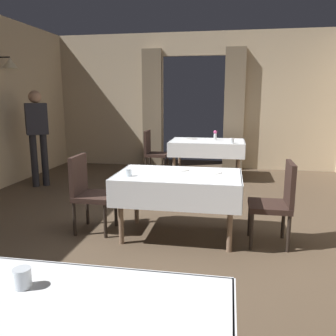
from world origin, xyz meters
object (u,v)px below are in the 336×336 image
at_px(chair_mid_right, 277,199).
at_px(flower_vase_far, 215,135).
at_px(dining_table_mid, 179,182).
at_px(chair_mid_left, 88,190).
at_px(person_waiter_by_doorway, 37,130).
at_px(glass_near_a, 22,278).
at_px(glass_far_c, 232,141).
at_px(plate_mid_b, 180,170).
at_px(plate_mid_c, 213,172).
at_px(plate_far_b, 192,139).
at_px(glass_mid_a, 129,173).
at_px(dining_table_far, 207,145).
at_px(chair_far_left, 153,151).

distance_m(chair_mid_right, flower_vase_far, 3.39).
relative_size(dining_table_mid, chair_mid_left, 1.53).
bearing_deg(person_waiter_by_doorway, glass_near_a, -60.57).
bearing_deg(glass_far_c, plate_mid_b, -103.65).
relative_size(plate_mid_c, plate_far_b, 0.91).
xyz_separation_m(chair_mid_right, glass_mid_a, (-1.62, -0.18, 0.28)).
bearing_deg(plate_mid_c, flower_vase_far, 91.98).
bearing_deg(chair_mid_left, flower_vase_far, 67.12).
xyz_separation_m(flower_vase_far, plate_far_b, (-0.49, 0.11, -0.10)).
height_order(plate_far_b, person_waiter_by_doorway, person_waiter_by_doorway).
bearing_deg(plate_mid_b, glass_mid_a, -140.07).
xyz_separation_m(dining_table_mid, glass_near_a, (-0.36, -2.50, 0.15)).
bearing_deg(glass_near_a, chair_mid_right, 59.46).
relative_size(dining_table_mid, glass_far_c, 14.22).
bearing_deg(dining_table_mid, plate_far_b, 93.73).
height_order(dining_table_mid, chair_mid_right, chair_mid_right).
bearing_deg(chair_mid_left, person_waiter_by_doorway, 132.51).
bearing_deg(glass_mid_a, plate_far_b, 85.05).
distance_m(dining_table_far, glass_near_a, 5.65).
distance_m(chair_far_left, plate_mid_b, 3.09).
bearing_deg(chair_mid_right, glass_far_c, 99.81).
distance_m(chair_far_left, glass_far_c, 1.67).
bearing_deg(plate_mid_b, plate_mid_c, -13.04).
bearing_deg(glass_near_a, chair_mid_left, 106.51).
relative_size(dining_table_mid, plate_mid_c, 6.76).
xyz_separation_m(dining_table_far, glass_far_c, (0.48, -0.35, 0.14)).
distance_m(chair_far_left, plate_far_b, 0.84).
relative_size(glass_near_a, glass_mid_a, 1.15).
distance_m(chair_far_left, plate_mid_c, 3.32).
relative_size(glass_mid_a, person_waiter_by_doorway, 0.05).
xyz_separation_m(plate_mid_c, person_waiter_by_doorway, (-3.21, 1.76, 0.27)).
bearing_deg(glass_mid_a, chair_far_left, 98.01).
xyz_separation_m(glass_near_a, glass_mid_a, (-0.17, 2.29, -0.01)).
bearing_deg(plate_mid_b, plate_far_b, 93.72).
xyz_separation_m(dining_table_mid, chair_far_left, (-1.00, 3.13, -0.13)).
distance_m(dining_table_mid, dining_table_far, 3.13).
bearing_deg(plate_far_b, glass_far_c, -34.18).
xyz_separation_m(chair_mid_left, glass_far_c, (1.70, 2.79, 0.28)).
relative_size(chair_mid_right, flower_vase_far, 4.69).
height_order(chair_mid_left, plate_mid_b, chair_mid_left).
xyz_separation_m(chair_mid_left, plate_mid_c, (1.48, 0.13, 0.24)).
xyz_separation_m(glass_mid_a, plate_mid_c, (0.91, 0.34, -0.03)).
bearing_deg(glass_near_a, dining_table_far, 85.12).
xyz_separation_m(plate_far_b, person_waiter_by_doorway, (-2.61, -1.46, 0.27)).
bearing_deg(glass_far_c, dining_table_far, 144.07).
bearing_deg(chair_mid_left, chair_far_left, 88.18).
height_order(plate_mid_c, person_waiter_by_doorway, person_waiter_by_doorway).
distance_m(plate_mid_c, person_waiter_by_doorway, 3.67).
height_order(chair_mid_right, person_waiter_by_doorway, person_waiter_by_doorway).
xyz_separation_m(dining_table_far, glass_mid_a, (-0.65, -3.34, 0.13)).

